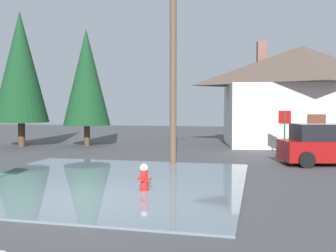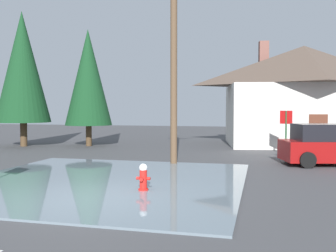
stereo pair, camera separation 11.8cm
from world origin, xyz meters
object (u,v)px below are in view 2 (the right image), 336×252
(utility_pole, at_px, (174,56))
(pine_tree_tall_left, at_px, (88,77))
(fire_hydrant, at_px, (143,178))
(house, at_px, (303,94))
(parked_car, at_px, (332,145))
(stop_sign_far, at_px, (286,123))
(pine_tree_mid_left, at_px, (23,67))

(utility_pole, xyz_separation_m, pine_tree_tall_left, (-6.85, 6.37, -0.26))
(fire_hydrant, relative_size, house, 0.07)
(utility_pole, xyz_separation_m, parked_car, (6.36, 1.44, -3.68))
(stop_sign_far, distance_m, pine_tree_tall_left, 12.03)
(house, distance_m, parked_car, 8.95)
(house, relative_size, parked_car, 2.42)
(utility_pole, bearing_deg, fire_hydrant, -86.28)
(house, xyz_separation_m, pine_tree_tall_left, (-12.91, -3.68, 0.98))
(stop_sign_far, height_order, pine_tree_mid_left, pine_tree_mid_left)
(pine_tree_tall_left, distance_m, pine_tree_mid_left, 3.99)
(parked_car, distance_m, pine_tree_mid_left, 17.85)
(house, xyz_separation_m, parked_car, (0.29, -8.61, -2.44))
(utility_pole, height_order, pine_tree_tall_left, utility_pole)
(house, distance_m, pine_tree_mid_left, 17.44)
(parked_car, bearing_deg, pine_tree_tall_left, 159.52)
(stop_sign_far, height_order, parked_car, stop_sign_far)
(fire_hydrant, bearing_deg, parked_car, 48.30)
(pine_tree_mid_left, bearing_deg, stop_sign_far, -3.41)
(parked_car, xyz_separation_m, pine_tree_mid_left, (-16.97, 3.77, 4.03))
(utility_pole, xyz_separation_m, pine_tree_mid_left, (-10.62, 5.21, 0.34))
(pine_tree_tall_left, relative_size, pine_tree_mid_left, 0.87)
(parked_car, height_order, pine_tree_tall_left, pine_tree_tall_left)
(fire_hydrant, height_order, parked_car, parked_car)
(parked_car, distance_m, pine_tree_tall_left, 14.50)
(fire_hydrant, relative_size, pine_tree_mid_left, 0.10)
(utility_pole, relative_size, pine_tree_tall_left, 1.20)
(stop_sign_far, distance_m, pine_tree_mid_left, 15.69)
(pine_tree_tall_left, bearing_deg, stop_sign_far, -10.17)
(pine_tree_mid_left, bearing_deg, utility_pole, -26.14)
(stop_sign_far, xyz_separation_m, pine_tree_mid_left, (-15.32, 0.91, 3.24))
(utility_pole, xyz_separation_m, house, (6.06, 10.05, -1.25))
(fire_hydrant, height_order, pine_tree_tall_left, pine_tree_tall_left)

